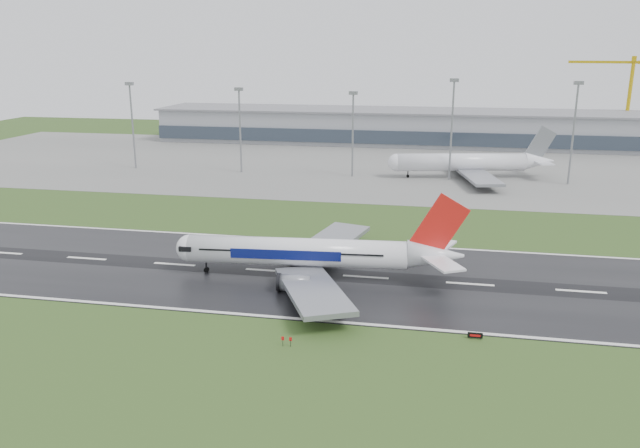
# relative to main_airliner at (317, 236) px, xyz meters

# --- Properties ---
(ground) EXTENTS (520.00, 520.00, 0.00)m
(ground) POSITION_rel_main_airliner_xyz_m (9.45, 1.47, -8.41)
(ground) COLOR #294419
(ground) RESTS_ON ground
(runway) EXTENTS (400.00, 45.00, 0.10)m
(runway) POSITION_rel_main_airliner_xyz_m (9.45, 1.47, -8.36)
(runway) COLOR black
(runway) RESTS_ON ground
(apron) EXTENTS (400.00, 130.00, 0.08)m
(apron) POSITION_rel_main_airliner_xyz_m (9.45, 126.47, -8.37)
(apron) COLOR slate
(apron) RESTS_ON ground
(terminal) EXTENTS (240.00, 36.00, 15.00)m
(terminal) POSITION_rel_main_airliner_xyz_m (9.45, 186.47, -0.91)
(terminal) COLOR gray
(terminal) RESTS_ON ground
(main_airliner) EXTENTS (60.37, 57.91, 16.61)m
(main_airliner) POSITION_rel_main_airliner_xyz_m (0.00, 0.00, 0.00)
(main_airliner) COLOR white
(main_airliner) RESTS_ON runway
(parked_airliner) EXTENTS (68.80, 65.69, 17.20)m
(parked_airliner) POSITION_rel_main_airliner_xyz_m (32.25, 107.09, 0.27)
(parked_airliner) COLOR silver
(parked_airliner) RESTS_ON apron
(tower_crane) EXTENTS (40.21, 11.33, 40.55)m
(tower_crane) POSITION_rel_main_airliner_xyz_m (106.97, 201.47, 11.87)
(tower_crane) COLOR #C39D0A
(tower_crane) RESTS_ON ground
(runway_sign) EXTENTS (2.31, 0.63, 1.04)m
(runway_sign) POSITION_rel_main_airliner_xyz_m (29.31, -22.23, -7.89)
(runway_sign) COLOR black
(runway_sign) RESTS_ON ground
(floodmast_0) EXTENTS (0.64, 0.64, 30.56)m
(floodmast_0) POSITION_rel_main_airliner_xyz_m (-89.57, 101.47, 6.87)
(floodmast_0) COLOR gray
(floodmast_0) RESTS_ON ground
(floodmast_1) EXTENTS (0.64, 0.64, 29.11)m
(floodmast_1) POSITION_rel_main_airliner_xyz_m (-48.11, 101.47, 6.15)
(floodmast_1) COLOR gray
(floodmast_1) RESTS_ON ground
(floodmast_2) EXTENTS (0.64, 0.64, 28.27)m
(floodmast_2) POSITION_rel_main_airliner_xyz_m (-7.43, 101.47, 5.73)
(floodmast_2) COLOR gray
(floodmast_2) RESTS_ON ground
(floodmast_3) EXTENTS (0.64, 0.64, 32.82)m
(floodmast_3) POSITION_rel_main_airliner_xyz_m (26.00, 101.47, 8.00)
(floodmast_3) COLOR gray
(floodmast_3) RESTS_ON ground
(floodmast_4) EXTENTS (0.64, 0.64, 32.32)m
(floodmast_4) POSITION_rel_main_airliner_xyz_m (64.69, 101.47, 7.75)
(floodmast_4) COLOR gray
(floodmast_4) RESTS_ON ground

